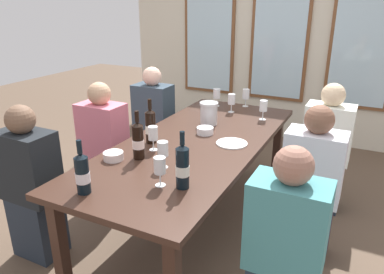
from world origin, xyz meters
name	(u,v)px	position (x,y,z in m)	size (l,w,h in m)	color
ground_plane	(195,225)	(0.00, 0.00, 0.00)	(12.00, 12.00, 0.00)	brown
back_wall_with_windows	(281,24)	(0.00, 2.39, 1.45)	(4.15, 0.10, 2.90)	beige
dining_table	(196,149)	(0.00, 0.00, 0.67)	(0.95, 2.27, 0.74)	#3B251C
white_plate_0	(232,143)	(0.27, 0.06, 0.74)	(0.23, 0.23, 0.01)	white
metal_pitcher	(209,113)	(-0.07, 0.40, 0.84)	(0.16, 0.16, 0.19)	silver
wine_bottle_0	(151,126)	(-0.28, -0.18, 0.87)	(0.08, 0.08, 0.33)	black
wine_bottle_1	(138,140)	(-0.20, -0.46, 0.87)	(0.08, 0.08, 0.33)	black
wine_bottle_2	(82,173)	(-0.20, -0.98, 0.86)	(0.08, 0.08, 0.31)	black
wine_bottle_3	(182,166)	(0.25, -0.68, 0.87)	(0.08, 0.08, 0.33)	black
tasting_bowl_0	(113,156)	(-0.33, -0.55, 0.77)	(0.13, 0.13, 0.05)	white
tasting_bowl_1	(205,131)	(0.00, 0.17, 0.77)	(0.13, 0.13, 0.05)	white
wine_glass_0	(246,95)	(0.03, 1.07, 0.86)	(0.07, 0.07, 0.17)	white
wine_glass_1	(232,100)	(-0.03, 0.82, 0.86)	(0.07, 0.07, 0.17)	white
wine_glass_2	(160,167)	(0.13, -0.72, 0.86)	(0.07, 0.07, 0.17)	white
wine_glass_3	(153,134)	(-0.18, -0.29, 0.86)	(0.07, 0.07, 0.17)	white
wine_glass_4	(163,150)	(0.02, -0.51, 0.86)	(0.07, 0.07, 0.17)	white
wine_glass_5	(217,94)	(-0.23, 0.95, 0.86)	(0.07, 0.07, 0.17)	white
wine_glass_6	(263,107)	(0.30, 0.73, 0.86)	(0.07, 0.07, 0.17)	white
seated_person_0	(32,188)	(-0.85, -0.80, 0.53)	(0.38, 0.24, 1.11)	#232B37
seated_person_1	(284,253)	(0.85, -0.72, 0.53)	(0.38, 0.24, 1.11)	#243141
seated_person_2	(104,149)	(-0.85, -0.04, 0.53)	(0.38, 0.24, 1.11)	#363143
seated_person_3	(311,188)	(0.85, 0.05, 0.53)	(0.38, 0.24, 1.11)	#312437
seated_person_4	(154,123)	(-0.85, 0.75, 0.53)	(0.38, 0.24, 1.11)	#2E2B2C
seated_person_5	(325,151)	(0.85, 0.77, 0.53)	(0.38, 0.24, 1.11)	#242F3C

